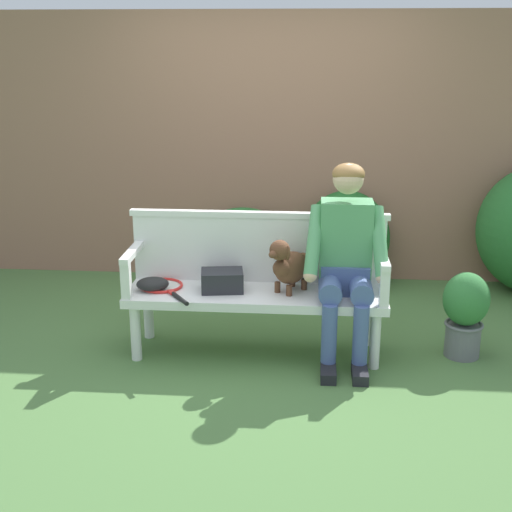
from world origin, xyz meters
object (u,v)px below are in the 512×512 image
at_px(person_seated, 346,255).
at_px(potted_plant, 465,311).
at_px(baseball_glove, 153,284).
at_px(sports_bag, 222,281).
at_px(garden_bench, 256,299).
at_px(dog_on_bench, 288,265).
at_px(tennis_racket, 163,287).

distance_m(person_seated, potted_plant, 0.91).
xyz_separation_m(baseball_glove, sports_bag, (0.47, 0.03, 0.03)).
bearing_deg(potted_plant, sports_bag, -178.06).
height_order(garden_bench, sports_bag, sports_bag).
relative_size(sports_bag, potted_plant, 0.47).
height_order(person_seated, dog_on_bench, person_seated).
bearing_deg(dog_on_bench, sports_bag, -178.96).
bearing_deg(person_seated, tennis_racket, 178.86).
distance_m(dog_on_bench, potted_plant, 1.23).
bearing_deg(person_seated, sports_bag, 179.48).
relative_size(garden_bench, baseball_glove, 7.94).
bearing_deg(baseball_glove, garden_bench, -6.31).
bearing_deg(baseball_glove, dog_on_bench, -6.75).
relative_size(person_seated, dog_on_bench, 3.43).
height_order(garden_bench, baseball_glove, baseball_glove).
relative_size(garden_bench, tennis_racket, 3.17).
height_order(garden_bench, tennis_racket, tennis_racket).
distance_m(person_seated, baseball_glove, 1.31).
height_order(garden_bench, person_seated, person_seated).
bearing_deg(sports_bag, garden_bench, 0.98).
height_order(dog_on_bench, potted_plant, dog_on_bench).
bearing_deg(garden_bench, baseball_glove, -177.06).
relative_size(baseball_glove, sports_bag, 0.79).
relative_size(garden_bench, sports_bag, 6.24).
distance_m(tennis_racket, sports_bag, 0.41).
distance_m(sports_bag, potted_plant, 1.65).
bearing_deg(person_seated, dog_on_bench, 177.65).
relative_size(tennis_racket, sports_bag, 1.97).
bearing_deg(garden_bench, tennis_racket, 178.82).
bearing_deg(baseball_glove, sports_bag, -5.36).
distance_m(dog_on_bench, sports_bag, 0.46).
xyz_separation_m(tennis_racket, baseball_glove, (-0.06, -0.05, 0.04)).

